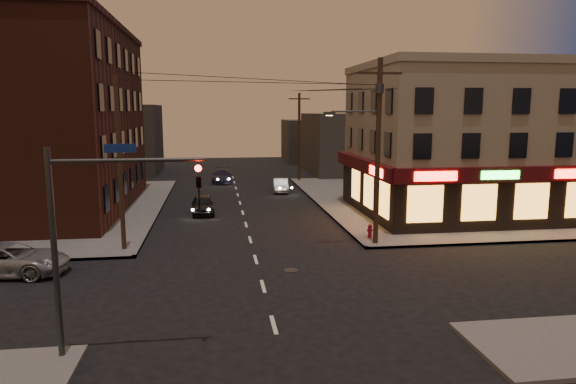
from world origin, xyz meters
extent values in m
plane|color=black|center=(0.00, 0.00, 0.00)|extent=(120.00, 120.00, 0.00)
cube|color=#514F4C|center=(18.00, 19.00, 0.07)|extent=(24.00, 28.00, 0.15)
cube|color=gray|center=(16.00, 13.50, 5.15)|extent=(15.00, 12.00, 10.00)
cube|color=gray|center=(16.00, 13.50, 10.40)|extent=(15.20, 12.20, 0.50)
cube|color=black|center=(16.00, 7.55, 1.85)|extent=(15.12, 0.25, 3.40)
cube|color=black|center=(8.55, 13.50, 1.85)|extent=(0.25, 12.12, 3.40)
cube|color=#440A0E|center=(16.00, 7.25, 3.65)|extent=(15.60, 0.50, 0.90)
cube|color=#440A0E|center=(8.25, 13.50, 3.65)|extent=(0.50, 12.60, 0.90)
cube|color=#FF140C|center=(10.70, 6.98, 3.65)|extent=(2.60, 0.06, 0.55)
cube|color=#FF140C|center=(19.50, 6.98, 3.65)|extent=(2.60, 0.06, 0.55)
cube|color=#26FF3F|center=(14.70, 6.98, 3.65)|extent=(2.40, 0.06, 0.50)
cube|color=#FF140C|center=(7.98, 9.70, 3.65)|extent=(0.06, 2.60, 0.55)
cube|color=#FFA138|center=(15.40, 7.40, 1.95)|extent=(12.40, 0.08, 2.20)
cube|color=#FFA138|center=(8.40, 12.50, 1.95)|extent=(0.08, 8.40, 2.20)
cube|color=#452016|center=(-14.50, 19.00, 6.65)|extent=(12.00, 20.00, 13.00)
cube|color=#3F3D3A|center=(14.00, 38.00, 3.50)|extent=(10.00, 12.00, 7.00)
cube|color=#3F3D3A|center=(-13.00, 42.00, 4.00)|extent=(9.00, 10.00, 8.00)
cube|color=#3F3D3A|center=(12.00, 52.00, 3.00)|extent=(8.00, 8.00, 6.00)
cylinder|color=#382619|center=(6.80, 5.80, 5.15)|extent=(0.28, 0.28, 10.00)
cube|color=#382619|center=(6.80, 5.80, 9.35)|extent=(2.40, 0.12, 0.12)
cylinder|color=#333538|center=(6.80, 5.80, 8.55)|extent=(0.44, 0.44, 0.50)
cylinder|color=#333538|center=(5.50, 5.80, 7.35)|extent=(2.60, 0.10, 0.10)
cube|color=#333538|center=(4.10, 5.80, 7.25)|extent=(0.60, 0.25, 0.18)
cube|color=#FFD88C|center=(4.10, 5.80, 7.15)|extent=(0.35, 0.15, 0.04)
cylinder|color=#382619|center=(6.80, 32.00, 4.65)|extent=(0.26, 0.26, 9.00)
cylinder|color=#382619|center=(-6.80, 6.50, 4.65)|extent=(0.24, 0.24, 9.00)
cylinder|color=#333538|center=(-6.60, -5.60, 3.20)|extent=(0.18, 0.18, 6.40)
cylinder|color=#333538|center=(-4.40, -5.60, 6.00)|extent=(4.40, 0.12, 0.12)
imported|color=black|center=(-2.40, -5.60, 5.50)|extent=(0.16, 0.20, 1.00)
sphere|color=#FF0C05|center=(-2.40, -5.72, 5.75)|extent=(0.20, 0.20, 0.20)
cube|color=navy|center=(-4.60, -5.60, 6.35)|extent=(0.90, 0.05, 0.25)
imported|color=gray|center=(-11.30, 3.17, 0.73)|extent=(5.46, 3.00, 1.45)
imported|color=black|center=(-2.88, 16.10, 0.66)|extent=(1.78, 3.97, 1.33)
imported|color=slate|center=(3.97, 25.10, 0.61)|extent=(1.69, 3.84, 1.22)
imported|color=#1A1A35|center=(-1.27, 32.14, 0.68)|extent=(2.13, 4.76, 1.36)
cylinder|color=maroon|center=(6.83, 6.93, 0.47)|extent=(0.23, 0.23, 0.63)
sphere|color=maroon|center=(6.83, 6.93, 0.81)|extent=(0.25, 0.25, 0.25)
cylinder|color=maroon|center=(6.83, 6.93, 0.59)|extent=(0.34, 0.13, 0.13)
cylinder|color=maroon|center=(6.83, 6.93, 0.59)|extent=(0.13, 0.34, 0.13)
camera|label=1|loc=(-1.89, -20.88, 7.45)|focal=32.00mm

